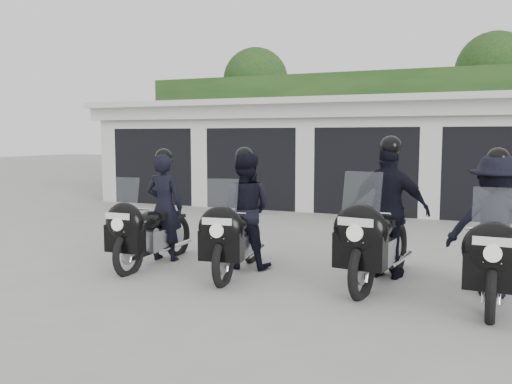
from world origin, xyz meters
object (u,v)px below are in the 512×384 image
at_px(police_bike_a, 155,217).
at_px(police_bike_c, 385,218).
at_px(police_bike_d, 494,233).
at_px(police_bike_b, 241,217).

xyz_separation_m(police_bike_a, police_bike_c, (3.44, 0.36, 0.13)).
distance_m(police_bike_c, police_bike_d, 1.41).
distance_m(police_bike_a, police_bike_b, 1.41).
relative_size(police_bike_c, police_bike_d, 1.07).
relative_size(police_bike_a, police_bike_c, 0.90).
bearing_deg(police_bike_d, police_bike_b, -179.96).
bearing_deg(police_bike_b, police_bike_a, 177.92).
height_order(police_bike_c, police_bike_d, police_bike_c).
bearing_deg(police_bike_d, police_bike_a, -177.84).
height_order(police_bike_a, police_bike_d, police_bike_d).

